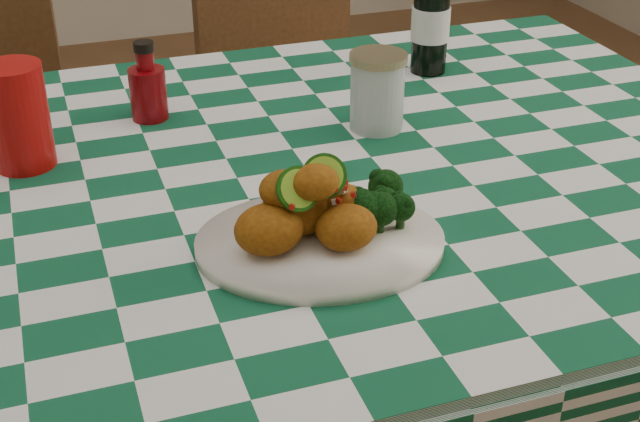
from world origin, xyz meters
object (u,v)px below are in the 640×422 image
object	(u,v)px
plate	(320,243)
red_tumbler	(18,116)
fried_chicken_pile	(313,202)
ketchup_bottle	(147,81)
wooden_chair_right	(308,145)
dining_table	(248,390)
mason_jar	(377,92)
beer_bottle	(432,8)

from	to	relation	value
plate	red_tumbler	bearing A→B (deg)	132.57
fried_chicken_pile	ketchup_bottle	size ratio (longest dim) A/B	1.23
ketchup_bottle	wooden_chair_right	size ratio (longest dim) A/B	0.15
dining_table	red_tumbler	world-z (taller)	red_tumbler
mason_jar	fried_chicken_pile	bearing A→B (deg)	-123.95
plate	fried_chicken_pile	size ratio (longest dim) A/B	1.95
dining_table	ketchup_bottle	xyz separation A→B (m)	(-0.08, 0.25, 0.46)
dining_table	red_tumbler	bearing A→B (deg)	153.34
plate	mason_jar	xyz separation A→B (m)	(0.20, 0.31, 0.05)
dining_table	fried_chicken_pile	size ratio (longest dim) A/B	10.52
dining_table	mason_jar	size ratio (longest dim) A/B	13.54
dining_table	red_tumbler	xyz separation A→B (m)	(-0.28, 0.14, 0.47)
beer_bottle	wooden_chair_right	xyz separation A→B (m)	(-0.08, 0.46, -0.46)
wooden_chair_right	red_tumbler	bearing A→B (deg)	-143.57
fried_chicken_pile	wooden_chair_right	world-z (taller)	fried_chicken_pile
plate	ketchup_bottle	distance (m)	0.49
dining_table	beer_bottle	world-z (taller)	beer_bottle
plate	red_tumbler	size ratio (longest dim) A/B	2.01
ketchup_bottle	beer_bottle	xyz separation A→B (m)	(0.52, 0.05, 0.05)
dining_table	red_tumbler	size ratio (longest dim) A/B	10.83
plate	ketchup_bottle	bearing A→B (deg)	105.54
ketchup_bottle	mason_jar	distance (m)	0.37
fried_chicken_pile	ketchup_bottle	xyz separation A→B (m)	(-0.12, 0.47, -0.00)
dining_table	mason_jar	xyz separation A→B (m)	(0.25, 0.10, 0.45)
ketchup_bottle	beer_bottle	distance (m)	0.52
wooden_chair_right	fried_chicken_pile	bearing A→B (deg)	-115.63
ketchup_bottle	mason_jar	bearing A→B (deg)	-24.84
red_tumbler	ketchup_bottle	distance (m)	0.23
dining_table	beer_bottle	bearing A→B (deg)	34.26
dining_table	fried_chicken_pile	xyz separation A→B (m)	(0.04, -0.22, 0.46)
fried_chicken_pile	ketchup_bottle	world-z (taller)	ketchup_bottle
fried_chicken_pile	wooden_chair_right	xyz separation A→B (m)	(0.31, 0.98, -0.41)
mason_jar	wooden_chair_right	bearing A→B (deg)	81.26
mason_jar	ketchup_bottle	bearing A→B (deg)	155.16
mason_jar	wooden_chair_right	size ratio (longest dim) A/B	0.14
red_tumbler	mason_jar	size ratio (longest dim) A/B	1.25
ketchup_bottle	mason_jar	xyz separation A→B (m)	(0.33, -0.15, -0.00)
dining_table	beer_bottle	distance (m)	0.73
mason_jar	beer_bottle	world-z (taller)	beer_bottle
fried_chicken_pile	mason_jar	world-z (taller)	mason_jar
dining_table	red_tumbler	distance (m)	0.56
dining_table	ketchup_bottle	size ratio (longest dim) A/B	12.91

